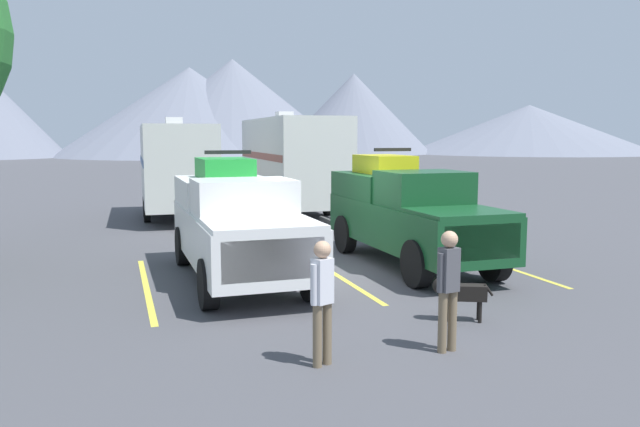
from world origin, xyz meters
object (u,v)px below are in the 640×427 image
object	(u,v)px
dog	(458,292)
person_b	(448,283)
camper_trailer_b	(292,160)
pickup_truck_a	(236,221)
camper_trailer_a	(177,165)
person_a	(322,294)
pickup_truck_b	(407,211)

from	to	relation	value
dog	person_b	bearing A→B (deg)	-125.42
camper_trailer_b	person_b	size ratio (longest dim) A/B	5.34
camper_trailer_b	dog	distance (m)	14.64
pickup_truck_a	camper_trailer_a	world-z (taller)	camper_trailer_a
camper_trailer_b	person_a	distance (m)	16.26
pickup_truck_b	camper_trailer_a	distance (m)	10.82
camper_trailer_a	person_a	distance (m)	15.62
person_b	dog	world-z (taller)	person_b
camper_trailer_b	pickup_truck_b	bearing A→B (deg)	-90.00
pickup_truck_a	pickup_truck_b	size ratio (longest dim) A/B	1.00
pickup_truck_b	camper_trailer_b	xyz separation A→B (m)	(0.00, 10.04, 0.83)
pickup_truck_a	camper_trailer_a	size ratio (longest dim) A/B	0.80
pickup_truck_b	camper_trailer_a	xyz separation A→B (m)	(-4.32, 9.90, 0.69)
pickup_truck_a	person_a	xyz separation A→B (m)	(0.11, -5.40, -0.26)
person_a	person_b	distance (m)	1.81
pickup_truck_a	pickup_truck_b	distance (m)	4.08
camper_trailer_a	person_b	world-z (taller)	camper_trailer_a
pickup_truck_a	camper_trailer_a	xyz separation A→B (m)	(-0.25, 10.18, 0.71)
person_b	pickup_truck_a	bearing A→B (deg)	109.50
pickup_truck_a	camper_trailer_a	distance (m)	10.21
dog	pickup_truck_a	bearing A→B (deg)	123.95
camper_trailer_b	dog	world-z (taller)	camper_trailer_b
dog	pickup_truck_b	bearing A→B (deg)	74.25
dog	camper_trailer_b	bearing A→B (deg)	85.04
pickup_truck_a	camper_trailer_b	xyz separation A→B (m)	(4.07, 10.33, 0.85)
pickup_truck_b	camper_trailer_b	bearing A→B (deg)	90.00
pickup_truck_a	dog	bearing A→B (deg)	-56.05
dog	camper_trailer_a	bearing A→B (deg)	102.05
camper_trailer_b	camper_trailer_a	bearing A→B (deg)	-178.07
camper_trailer_a	camper_trailer_b	size ratio (longest dim) A/B	0.81
pickup_truck_a	person_a	bearing A→B (deg)	-88.86
camper_trailer_b	person_b	distance (m)	15.94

